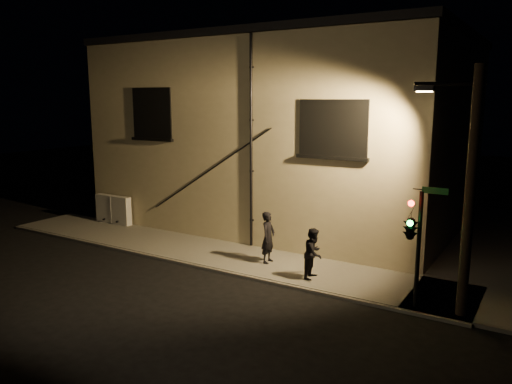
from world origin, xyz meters
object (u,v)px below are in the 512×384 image
Objects in this scene: pedestrian_b at (314,253)px; streetlamp_pole at (467,187)px; utility_cabinet at (113,209)px; traffic_signal at (411,227)px; pedestrian_a at (268,237)px.

streetlamp_pole reaches higher than pedestrian_b.
utility_cabinet is 14.97m from traffic_signal.
streetlamp_pole is at bearing -98.62° from pedestrian_b.
traffic_signal is at bearing -9.73° from utility_cabinet.
utility_cabinet is 1.21× the size of pedestrian_b.
traffic_signal is 0.51× the size of streetlamp_pole.
pedestrian_a is 5.73m from traffic_signal.
pedestrian_b is (2.10, -0.61, -0.09)m from pedestrian_a.
pedestrian_a is 0.54× the size of traffic_signal.
traffic_signal reaches higher than pedestrian_b.
utility_cabinet is at bearing 172.09° from streetlamp_pole.
streetlamp_pole reaches higher than utility_cabinet.
traffic_signal is at bearing -107.07° from pedestrian_a.
pedestrian_b is 5.37m from streetlamp_pole.
pedestrian_a is at bearing -7.35° from utility_cabinet.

